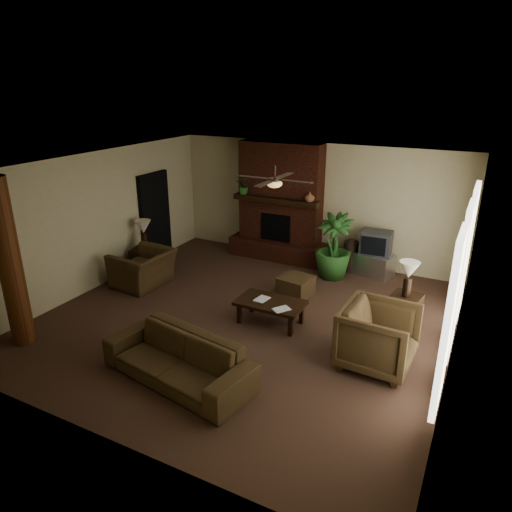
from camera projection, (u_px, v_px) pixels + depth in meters
The scene contains 23 objects.
room_shell at pixel (246, 247), 8.14m from camera, with size 7.00×7.00×7.00m.
fireplace at pixel (280, 212), 11.26m from camera, with size 2.40×0.70×2.80m.
windows at pixel (459, 282), 6.86m from camera, with size 0.08×3.65×2.35m.
log_column at pixel (10, 264), 7.40m from camera, with size 0.36×0.36×2.80m, color brown.
doorway at pixel (155, 217), 11.23m from camera, with size 0.10×1.00×2.10m, color black.
ceiling_fan at pixel (275, 182), 7.83m from camera, with size 1.35×1.35×0.37m.
sofa at pixel (177, 352), 6.74m from camera, with size 2.33×0.68×0.91m, color #49381F.
armchair_left at pixel (143, 263), 9.88m from camera, with size 1.16×0.76×1.02m, color #49381F.
armchair_right at pixel (379, 334), 7.04m from camera, with size 1.05×0.99×1.08m, color #49381F.
coffee_table at pixel (270, 304), 8.36m from camera, with size 1.20×0.70×0.43m.
ottoman at pixel (296, 286), 9.50m from camera, with size 0.60×0.60×0.40m, color #49381F.
tv_stand at pixel (373, 264), 10.51m from camera, with size 0.85×0.50×0.50m, color silver.
tv at pixel (376, 243), 10.31m from camera, with size 0.68×0.56×0.52m.
floor_vase at pixel (351, 253), 10.67m from camera, with size 0.34×0.34×0.77m.
floor_plant at pixel (333, 260), 10.33m from camera, with size 0.81×1.44×0.81m, color #2D6026.
side_table_left at pixel (145, 260), 10.68m from camera, with size 0.50×0.50×0.55m, color black.
lamp_left at pixel (143, 229), 10.47m from camera, with size 0.36×0.36×0.65m.
side_table_right at pixel (405, 309), 8.39m from camera, with size 0.50×0.50×0.55m, color black.
lamp_right at pixel (409, 273), 8.10m from camera, with size 0.44×0.44×0.65m.
mantel_plant at pixel (244, 187), 11.17m from camera, with size 0.38×0.42×0.33m, color #2D6026.
mantel_vase at pixel (310, 197), 10.47m from camera, with size 0.22×0.23×0.22m, color #955D3B.
book_a at pixel (257, 291), 8.39m from camera, with size 0.22×0.03×0.29m, color #999999.
book_b at pixel (279, 300), 8.06m from camera, with size 0.21×0.02×0.29m, color #999999.
Camera 1 is at (3.66, -6.75, 4.13)m, focal length 32.85 mm.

